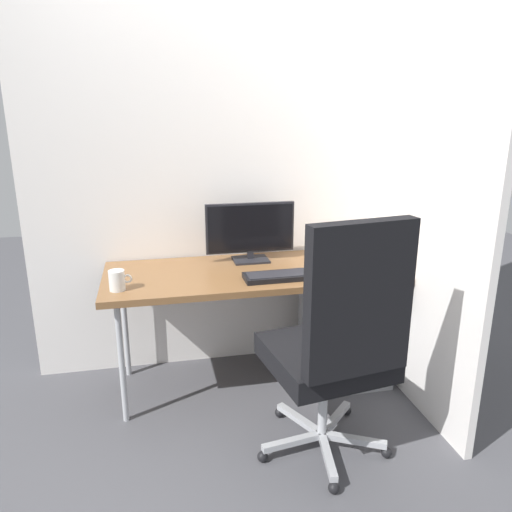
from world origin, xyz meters
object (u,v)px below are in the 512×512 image
(filing_cabinet, at_px, (345,328))
(monitor, at_px, (250,231))
(office_chair, at_px, (338,340))
(coffee_mug, at_px, (117,280))
(mouse, at_px, (358,272))
(keyboard, at_px, (282,276))
(notebook, at_px, (336,261))
(pen_holder, at_px, (355,245))

(filing_cabinet, distance_m, monitor, 0.81)
(office_chair, height_order, coffee_mug, office_chair)
(office_chair, height_order, monitor, office_chair)
(coffee_mug, bearing_deg, monitor, 25.57)
(office_chair, bearing_deg, monitor, 101.69)
(mouse, relative_size, coffee_mug, 0.78)
(office_chair, bearing_deg, keyboard, 99.32)
(filing_cabinet, relative_size, keyboard, 1.51)
(notebook, relative_size, coffee_mug, 2.01)
(notebook, bearing_deg, pen_holder, 57.77)
(filing_cabinet, height_order, monitor, monitor)
(office_chair, relative_size, mouse, 13.20)
(mouse, bearing_deg, office_chair, -101.98)
(office_chair, xyz_separation_m, monitor, (-0.19, 0.94, 0.27))
(notebook, bearing_deg, coffee_mug, -157.14)
(office_chair, relative_size, pen_holder, 6.94)
(filing_cabinet, bearing_deg, pen_holder, 60.29)
(office_chair, bearing_deg, coffee_mug, 148.21)
(notebook, xyz_separation_m, coffee_mug, (-1.22, -0.20, 0.04))
(keyboard, relative_size, coffee_mug, 3.59)
(mouse, relative_size, notebook, 0.39)
(office_chair, distance_m, mouse, 0.64)
(monitor, relative_size, coffee_mug, 4.60)
(mouse, bearing_deg, keyboard, -166.24)
(filing_cabinet, xyz_separation_m, coffee_mug, (-1.28, -0.14, 0.45))
(monitor, distance_m, keyboard, 0.40)
(office_chair, distance_m, keyboard, 0.60)
(monitor, relative_size, notebook, 2.29)
(keyboard, bearing_deg, mouse, -4.58)
(filing_cabinet, height_order, keyboard, keyboard)
(pen_holder, xyz_separation_m, notebook, (-0.20, -0.19, -0.03))
(office_chair, distance_m, pen_holder, 1.10)
(mouse, height_order, notebook, mouse)
(filing_cabinet, bearing_deg, mouse, -96.28)
(filing_cabinet, relative_size, coffee_mug, 5.41)
(monitor, distance_m, notebook, 0.53)
(monitor, xyz_separation_m, notebook, (0.48, -0.15, -0.17))
(office_chair, xyz_separation_m, keyboard, (-0.10, 0.58, 0.10))
(notebook, height_order, coffee_mug, coffee_mug)
(filing_cabinet, xyz_separation_m, notebook, (-0.05, 0.06, 0.40))
(filing_cabinet, bearing_deg, notebook, 132.18)
(pen_holder, height_order, coffee_mug, pen_holder)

